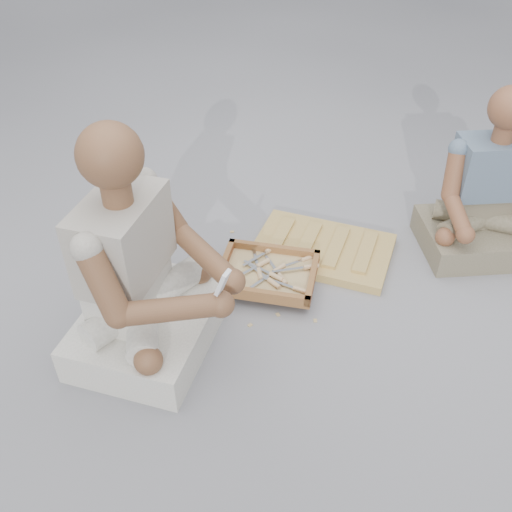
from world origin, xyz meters
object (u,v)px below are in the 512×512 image
(carved_panel, at_px, (322,249))
(tool_tray, at_px, (267,273))
(craftsman, at_px, (141,279))
(companion, at_px, (486,200))

(carved_panel, distance_m, tool_tray, 0.36)
(craftsman, xyz_separation_m, companion, (1.29, 1.03, -0.05))
(craftsman, bearing_deg, companion, 129.12)
(carved_panel, xyz_separation_m, tool_tray, (-0.20, -0.30, 0.04))
(craftsman, bearing_deg, carved_panel, 143.76)
(carved_panel, height_order, craftsman, craftsman)
(carved_panel, height_order, companion, companion)
(carved_panel, bearing_deg, craftsman, -126.83)
(tool_tray, relative_size, companion, 0.56)
(companion, bearing_deg, craftsman, 17.55)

